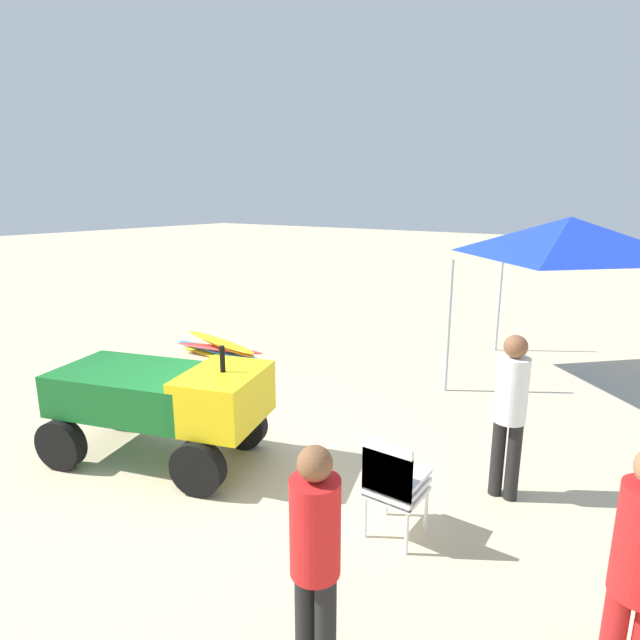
{
  "coord_description": "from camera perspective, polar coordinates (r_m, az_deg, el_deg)",
  "views": [
    {
      "loc": [
        4.28,
        -3.71,
        3.11
      ],
      "look_at": [
        -0.45,
        3.07,
        1.11
      ],
      "focal_mm": 28.86,
      "sensor_mm": 36.0,
      "label": 1
    }
  ],
  "objects": [
    {
      "name": "ground",
      "position": [
        6.46,
        -12.89,
        -15.54
      ],
      "size": [
        80.0,
        80.0,
        0.0
      ],
      "primitive_type": "plane",
      "color": "beige"
    },
    {
      "name": "utility_cart",
      "position": [
        6.4,
        -17.0,
        -8.3
      ],
      "size": [
        2.79,
        1.94,
        1.5
      ],
      "color": "#146023",
      "rests_on": "ground"
    },
    {
      "name": "stacked_plastic_chairs",
      "position": [
        4.92,
        8.07,
        -17.19
      ],
      "size": [
        0.48,
        0.48,
        1.02
      ],
      "color": "white",
      "rests_on": "ground"
    },
    {
      "name": "surfboard_pile",
      "position": [
        10.26,
        -10.89,
        -3.15
      ],
      "size": [
        2.59,
        0.81,
        0.4
      ],
      "color": "yellow",
      "rests_on": "ground"
    },
    {
      "name": "lifeguard_near_left",
      "position": [
        3.51,
        -0.54,
        -24.23
      ],
      "size": [
        0.32,
        0.32,
        1.67
      ],
      "color": "black",
      "rests_on": "ground"
    },
    {
      "name": "lifeguard_near_center",
      "position": [
        5.65,
        20.34,
        -8.93
      ],
      "size": [
        0.32,
        0.32,
        1.77
      ],
      "color": "black",
      "rests_on": "ground"
    },
    {
      "name": "popup_canopy",
      "position": [
        9.2,
        25.89,
        8.25
      ],
      "size": [
        2.81,
        2.81,
        2.79
      ],
      "color": "#B2B2B7",
      "rests_on": "ground"
    }
  ]
}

